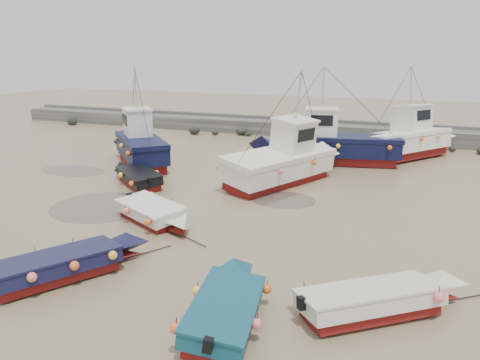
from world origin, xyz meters
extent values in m
plane|color=#917D55|center=(0.00, 0.00, 0.00)|extent=(120.00, 120.00, 0.00)
cube|color=slate|center=(0.00, 22.00, 0.60)|extent=(60.00, 2.20, 1.20)
cube|color=slate|center=(0.00, 23.21, 1.32)|extent=(60.00, 0.60, 0.25)
ellipsoid|color=black|center=(5.10, 19.02, 0.29)|extent=(0.84, 0.86, 0.51)
ellipsoid|color=black|center=(7.80, 20.56, 0.34)|extent=(0.98, 1.07, 0.72)
ellipsoid|color=black|center=(-5.07, 20.46, 0.35)|extent=(0.99, 0.80, 0.58)
ellipsoid|color=black|center=(12.19, 19.77, 0.19)|extent=(0.54, 0.46, 0.30)
ellipsoid|color=black|center=(-23.51, 19.66, 0.23)|extent=(0.65, 0.64, 0.43)
ellipsoid|color=black|center=(9.69, 19.97, 0.21)|extent=(0.61, 0.47, 0.46)
ellipsoid|color=black|center=(-4.31, 20.27, 0.21)|extent=(0.61, 0.53, 0.32)
ellipsoid|color=black|center=(10.99, 20.60, 0.23)|extent=(0.67, 0.55, 0.43)
ellipsoid|color=black|center=(-9.17, 19.34, 0.38)|extent=(1.09, 0.88, 0.72)
ellipsoid|color=black|center=(-7.25, 19.65, 0.23)|extent=(0.65, 0.60, 0.37)
ellipsoid|color=black|center=(9.46, 19.39, 0.31)|extent=(0.88, 0.64, 0.62)
ellipsoid|color=black|center=(-0.92, 19.60, 0.22)|extent=(0.64, 0.62, 0.48)
ellipsoid|color=black|center=(-23.42, 19.80, 0.38)|extent=(1.10, 0.87, 0.86)
ellipsoid|color=black|center=(7.84, 20.42, 0.19)|extent=(0.55, 0.45, 0.29)
cylinder|color=#544C43|center=(-3.81, -0.60, 0.00)|extent=(4.87, 4.87, 0.01)
cylinder|color=#544C43|center=(3.95, 3.72, 0.00)|extent=(3.33, 3.33, 0.01)
cylinder|color=#544C43|center=(-10.01, 4.51, 0.00)|extent=(4.54, 4.54, 0.01)
cylinder|color=#544C43|center=(0.59, 9.57, 0.00)|extent=(5.56, 5.56, 0.01)
cube|color=maroon|center=(-0.37, -7.25, 0.15)|extent=(3.12, 3.93, 0.30)
cube|color=#131436|center=(-0.37, -7.25, 0.53)|extent=(3.48, 4.30, 0.45)
pyramid|color=#131436|center=(0.79, -5.24, 0.98)|extent=(1.87, 1.48, 0.90)
cube|color=brown|center=(-0.37, -7.25, 0.69)|extent=(2.86, 3.58, 0.10)
cube|color=#131436|center=(-0.37, -7.25, 0.78)|extent=(3.58, 4.41, 0.07)
cylinder|color=black|center=(1.26, -4.42, 0.03)|extent=(1.03, 1.76, 0.04)
sphere|color=orange|center=(0.03, -8.57, 0.63)|extent=(0.30, 0.30, 0.30)
sphere|color=orange|center=(-1.38, -7.03, 0.63)|extent=(0.30, 0.30, 0.30)
sphere|color=orange|center=(0.65, -7.47, 0.63)|extent=(0.30, 0.30, 0.30)
sphere|color=orange|center=(-0.76, -5.94, 0.63)|extent=(0.30, 0.30, 0.30)
sphere|color=orange|center=(1.27, -6.38, 0.63)|extent=(0.30, 0.30, 0.30)
cube|color=maroon|center=(5.79, -7.76, 0.15)|extent=(1.94, 3.43, 0.30)
cube|color=navy|center=(5.79, -7.76, 0.53)|extent=(2.22, 3.71, 0.45)
pyramid|color=navy|center=(5.40, -5.72, 0.98)|extent=(1.69, 1.00, 0.90)
cube|color=brown|center=(5.79, -7.76, 0.69)|extent=(1.80, 3.11, 0.10)
cube|color=navy|center=(5.79, -7.76, 0.78)|extent=(2.29, 3.80, 0.07)
cube|color=black|center=(6.13, -9.55, 0.70)|extent=(0.25, 0.22, 0.35)
cylinder|color=black|center=(5.23, -4.85, 0.03)|extent=(0.42, 1.97, 0.04)
sphere|color=orange|center=(5.15, -9.29, 0.63)|extent=(0.30, 0.30, 0.30)
sphere|color=orange|center=(6.78, -8.04, 0.63)|extent=(0.30, 0.30, 0.30)
sphere|color=orange|center=(4.81, -7.49, 0.63)|extent=(0.30, 0.30, 0.30)
sphere|color=orange|center=(6.43, -6.24, 0.63)|extent=(0.30, 0.30, 0.30)
cube|color=maroon|center=(9.38, -5.70, 0.15)|extent=(3.70, 3.35, 0.30)
cube|color=silver|center=(9.38, -5.70, 0.53)|extent=(4.06, 3.70, 0.45)
pyramid|color=silver|center=(11.19, -4.23, 0.98)|extent=(1.53, 1.65, 0.90)
cube|color=brown|center=(9.38, -5.70, 0.69)|extent=(3.37, 3.06, 0.10)
cube|color=silver|center=(9.38, -5.70, 0.78)|extent=(4.16, 3.80, 0.07)
cube|color=black|center=(7.77, -7.00, 0.70)|extent=(0.28, 0.28, 0.35)
cylinder|color=black|center=(11.93, -3.63, 0.03)|extent=(1.58, 1.29, 0.04)
sphere|color=orange|center=(7.59, -6.00, 0.63)|extent=(0.30, 0.30, 0.30)
sphere|color=orange|center=(11.17, -5.40, 0.63)|extent=(0.30, 0.30, 0.30)
cube|color=maroon|center=(-4.21, 3.27, 0.15)|extent=(3.52, 3.13, 0.30)
cube|color=black|center=(-4.21, 3.27, 0.53)|extent=(3.85, 3.46, 0.45)
pyramid|color=black|center=(-5.96, 4.64, 0.98)|extent=(1.47, 1.60, 0.90)
cube|color=brown|center=(-4.21, 3.27, 0.69)|extent=(3.20, 2.86, 0.10)
cube|color=black|center=(-4.21, 3.27, 0.78)|extent=(3.96, 3.56, 0.07)
cube|color=black|center=(-2.67, 2.07, 0.70)|extent=(0.28, 0.28, 0.35)
cylinder|color=black|center=(-6.68, 5.20, 0.03)|extent=(1.60, 1.26, 0.04)
sphere|color=orange|center=(-3.57, 1.68, 0.63)|extent=(0.30, 0.30, 0.30)
sphere|color=orange|center=(-3.29, 3.64, 0.63)|extent=(0.30, 0.30, 0.30)
sphere|color=orange|center=(-5.13, 2.90, 0.63)|extent=(0.30, 0.30, 0.30)
sphere|color=orange|center=(-4.86, 4.86, 0.63)|extent=(0.30, 0.30, 0.30)
cube|color=maroon|center=(-0.48, -1.43, 0.15)|extent=(3.41, 2.58, 0.30)
cube|color=silver|center=(-0.48, -1.43, 0.53)|extent=(3.73, 2.90, 0.45)
pyramid|color=silver|center=(1.35, -2.33, 0.98)|extent=(1.33, 1.71, 0.90)
cube|color=brown|center=(-0.48, -1.43, 0.69)|extent=(3.10, 2.38, 0.10)
cube|color=silver|center=(-0.48, -1.43, 0.78)|extent=(3.82, 2.99, 0.07)
cube|color=black|center=(-2.07, -0.64, 0.70)|extent=(0.26, 0.28, 0.35)
cylinder|color=black|center=(2.13, -2.72, 0.03)|extent=(1.81, 0.92, 0.04)
sphere|color=orange|center=(-1.29, -0.02, 0.63)|extent=(0.30, 0.30, 0.30)
sphere|color=orange|center=(-1.28, -2.03, 0.63)|extent=(0.30, 0.30, 0.30)
sphere|color=orange|center=(0.32, -0.82, 0.63)|extent=(0.30, 0.30, 0.30)
sphere|color=orange|center=(0.33, -2.83, 0.63)|extent=(0.30, 0.30, 0.30)
cube|color=maroon|center=(-6.74, 7.28, 0.28)|extent=(5.52, 5.55, 0.55)
cube|color=black|center=(-6.74, 7.28, 1.02)|extent=(6.07, 6.09, 0.95)
pyramid|color=black|center=(-9.36, 9.93, 1.72)|extent=(2.60, 2.59, 1.40)
cube|color=brown|center=(-6.74, 7.28, 1.54)|extent=(5.90, 5.93, 0.08)
cube|color=black|center=(-6.74, 7.28, 1.68)|extent=(6.20, 6.23, 0.30)
cube|color=white|center=(-7.35, 7.90, 2.65)|extent=(2.52, 2.53, 1.70)
cube|color=white|center=(-7.35, 7.90, 3.56)|extent=(2.73, 2.73, 0.12)
cube|color=black|center=(-8.07, 8.62, 2.91)|extent=(0.98, 0.98, 0.68)
cylinder|color=#B7B7B2|center=(-7.35, 7.90, 4.92)|extent=(0.10, 0.10, 2.60)
cylinder|color=black|center=(-10.13, 10.70, 0.03)|extent=(2.15, 2.16, 0.05)
sphere|color=#FF7571|center=(-5.84, 4.61, 1.38)|extent=(0.30, 0.30, 0.30)
sphere|color=#FF7571|center=(-4.97, 7.26, 1.38)|extent=(0.30, 0.30, 0.30)
sphere|color=#FF7571|center=(-7.62, 6.41, 1.38)|extent=(0.30, 0.30, 0.30)
sphere|color=#FF7571|center=(-6.75, 9.06, 1.38)|extent=(0.30, 0.30, 0.30)
sphere|color=#FF7571|center=(-9.40, 8.20, 1.38)|extent=(0.30, 0.30, 0.30)
cube|color=maroon|center=(2.80, 6.36, 0.28)|extent=(4.48, 6.82, 0.55)
cube|color=white|center=(2.80, 6.36, 1.02)|extent=(5.00, 7.41, 0.95)
pyramid|color=white|center=(4.42, 10.09, 1.72)|extent=(2.77, 2.26, 1.40)
cube|color=brown|center=(2.80, 6.36, 1.54)|extent=(4.85, 7.22, 0.08)
cube|color=white|center=(2.80, 6.36, 1.68)|extent=(5.11, 7.57, 0.30)
cube|color=white|center=(3.18, 7.24, 2.65)|extent=(2.34, 2.50, 1.70)
cube|color=white|center=(3.18, 7.24, 3.56)|extent=(2.53, 2.71, 0.12)
cube|color=black|center=(3.59, 8.18, 2.91)|extent=(1.33, 0.62, 0.68)
cylinder|color=#B7B7B2|center=(3.18, 7.24, 4.92)|extent=(0.10, 0.10, 2.60)
cylinder|color=black|center=(4.87, 11.13, 0.03)|extent=(1.24, 2.77, 0.05)
sphere|color=#FF7571|center=(0.48, 4.32, 1.38)|extent=(0.30, 0.30, 0.30)
sphere|color=#FF7571|center=(3.46, 4.55, 1.38)|extent=(0.30, 0.30, 0.30)
sphere|color=#FF7571|center=(1.59, 6.89, 1.38)|extent=(0.30, 0.30, 0.30)
sphere|color=#FF7571|center=(4.57, 7.12, 1.38)|extent=(0.30, 0.30, 0.30)
sphere|color=#FF7571|center=(2.70, 9.45, 1.38)|extent=(0.30, 0.30, 0.30)
cube|color=maroon|center=(4.87, 12.82, 0.28)|extent=(7.72, 4.01, 0.55)
cube|color=black|center=(4.87, 12.82, 1.02)|extent=(8.34, 4.55, 0.95)
pyramid|color=black|center=(0.49, 11.82, 1.72)|extent=(2.03, 3.11, 1.40)
cube|color=brown|center=(4.87, 12.82, 1.54)|extent=(8.14, 4.40, 0.08)
cube|color=black|center=(4.87, 12.82, 1.68)|extent=(8.53, 4.65, 0.30)
cube|color=white|center=(3.82, 12.58, 2.65)|extent=(2.40, 2.40, 1.70)
cube|color=white|center=(3.82, 12.58, 3.56)|extent=(2.59, 2.59, 0.12)
cube|color=black|center=(2.83, 12.35, 2.91)|extent=(0.43, 1.67, 0.68)
cylinder|color=#B7B7B2|center=(3.82, 12.58, 4.92)|extent=(0.10, 0.10, 2.60)
cylinder|color=black|center=(-0.67, 11.55, 0.03)|extent=(2.94, 0.72, 0.05)
sphere|color=#FF7571|center=(8.28, 12.01, 1.38)|extent=(0.30, 0.30, 0.30)
sphere|color=#FF7571|center=(6.06, 14.69, 1.38)|extent=(0.30, 0.30, 0.30)
sphere|color=#FF7571|center=(5.22, 11.31, 1.38)|extent=(0.30, 0.30, 0.30)
sphere|color=#FF7571|center=(3.00, 13.98, 1.38)|extent=(0.30, 0.30, 0.30)
sphere|color=#FF7571|center=(2.16, 10.61, 1.38)|extent=(0.30, 0.30, 0.30)
cube|color=maroon|center=(8.90, 16.00, 0.28)|extent=(5.65, 6.61, 0.55)
cube|color=white|center=(8.90, 16.00, 1.02)|extent=(6.27, 7.24, 0.95)
pyramid|color=white|center=(11.18, 19.25, 1.72)|extent=(3.17, 2.81, 1.40)
cube|color=brown|center=(8.90, 16.00, 1.54)|extent=(6.09, 7.05, 0.08)
cube|color=white|center=(8.90, 16.00, 1.68)|extent=(6.40, 7.40, 0.30)
cube|color=white|center=(9.44, 16.76, 2.65)|extent=(2.79, 2.79, 1.70)
cube|color=white|center=(9.44, 16.76, 3.56)|extent=(3.02, 3.01, 0.12)
cube|color=black|center=(10.02, 17.60, 2.91)|extent=(1.43, 1.02, 0.68)
cylinder|color=#B7B7B2|center=(9.44, 16.76, 4.92)|extent=(0.10, 0.10, 2.60)
cylinder|color=black|center=(11.82, 20.16, 0.03)|extent=(1.76, 2.49, 0.05)
sphere|color=#FF7571|center=(6.07, 14.67, 1.38)|extent=(0.30, 0.30, 0.30)
sphere|color=#FF7571|center=(9.14, 13.62, 1.38)|extent=(0.30, 0.30, 0.30)
sphere|color=#FF7571|center=(7.11, 16.15, 1.38)|extent=(0.30, 0.30, 0.30)
sphere|color=#FF7571|center=(10.18, 15.11, 1.38)|extent=(0.30, 0.30, 0.30)
sphere|color=#FF7571|center=(8.15, 17.63, 1.38)|extent=(0.30, 0.30, 0.30)
sphere|color=#FF7571|center=(11.22, 16.59, 1.38)|extent=(0.30, 0.30, 0.30)
sphere|color=#FF7571|center=(9.19, 19.12, 1.38)|extent=(0.30, 0.30, 0.30)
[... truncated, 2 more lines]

